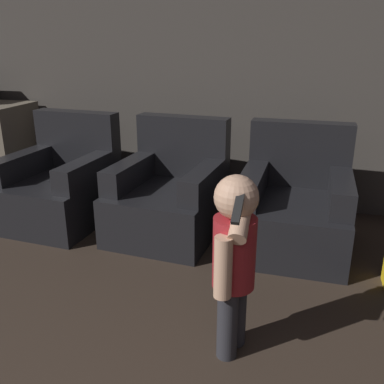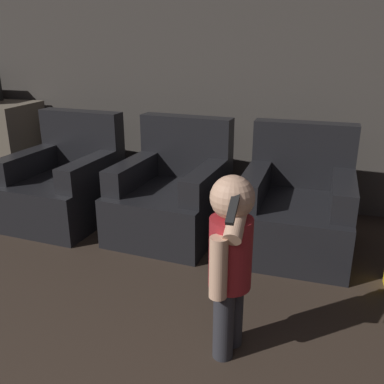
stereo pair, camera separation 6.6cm
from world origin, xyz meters
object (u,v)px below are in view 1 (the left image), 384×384
(armchair_left, at_px, (61,186))
(person_toddler, at_px, (234,253))
(armchair_right, at_px, (294,208))
(armchair_middle, at_px, (170,196))

(armchair_left, height_order, person_toddler, person_toddler)
(person_toddler, bearing_deg, armchair_left, -113.91)
(armchair_right, bearing_deg, armchair_left, -178.72)
(armchair_left, height_order, armchair_right, same)
(armchair_middle, bearing_deg, armchair_left, -175.03)
(armchair_right, xyz_separation_m, person_toddler, (-0.25, -1.32, 0.25))
(armchair_middle, bearing_deg, armchair_right, 4.99)
(armchair_right, height_order, person_toddler, person_toddler)
(armchair_left, distance_m, person_toddler, 2.21)
(armchair_middle, height_order, armchair_right, same)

